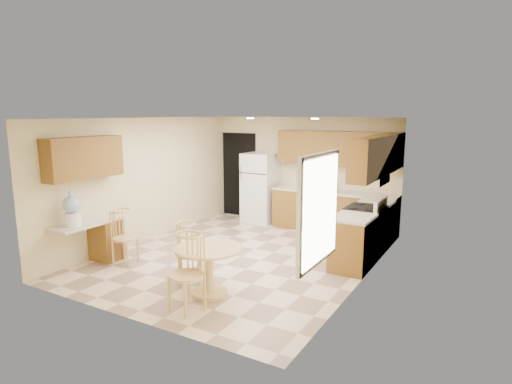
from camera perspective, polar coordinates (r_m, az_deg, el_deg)
The scene contains 30 objects.
floor at distance 7.92m, azimuth -2.05°, elevation -8.58°, with size 5.50×5.50×0.00m, color beige.
ceiling at distance 7.49m, azimuth -2.18°, elevation 9.80°, with size 4.50×5.50×0.02m, color white.
wall_back at distance 10.02m, azimuth 6.28°, elevation 2.75°, with size 4.50×0.02×2.50m, color beige.
wall_front at distance 5.53m, azimuth -17.46°, elevation -4.02°, with size 4.50×0.02×2.50m, color beige.
wall_left at distance 8.99m, azimuth -14.35°, elevation 1.60°, with size 0.02×5.50×2.50m, color beige.
wall_right at distance 6.71m, azimuth 14.40°, elevation -1.35°, with size 0.02×5.50×2.50m, color beige.
doorway at distance 10.85m, azimuth -2.26°, elevation 2.33°, with size 0.90×0.02×2.10m, color black.
base_cab_back at distance 9.57m, azimuth 10.26°, elevation -2.69°, with size 2.75×0.60×0.87m, color brown.
counter_back at distance 9.48m, azimuth 10.35°, elevation -0.01°, with size 2.75×0.63×0.04m, color beige.
base_cab_right_a at distance 8.72m, azimuth 15.59°, elevation -4.21°, with size 0.60×0.59×0.87m, color brown.
counter_right_a at distance 8.61m, azimuth 15.74°, elevation -1.28°, with size 0.63×0.59×0.04m, color beige.
base_cab_right_b at distance 7.36m, azimuth 12.71°, elevation -6.78°, with size 0.60×0.80×0.87m, color brown.
counter_right_b at distance 7.24m, azimuth 12.85°, elevation -3.34°, with size 0.63×0.80×0.04m, color beige.
upper_cab_back at distance 9.48m, azimuth 10.82°, elevation 5.84°, with size 2.75×0.33×0.70m, color brown.
upper_cab_right at distance 7.82m, azimuth 15.86°, elevation 4.67°, with size 0.33×2.42×0.70m, color brown.
upper_cab_left at distance 7.74m, azimuth -21.96°, elevation 4.25°, with size 0.33×1.40×0.70m, color brown.
sink at distance 9.48m, azimuth 10.21°, elevation 0.14°, with size 0.78×0.44×0.01m, color silver.
range_hood at distance 7.87m, azimuth 15.05°, elevation 1.58°, with size 0.50×0.76×0.14m, color silver.
desk_pedestal at distance 8.12m, azimuth -19.31°, elevation -6.04°, with size 0.48×0.42×0.72m, color brown.
desk_top at distance 7.79m, azimuth -21.60°, elevation -3.91°, with size 0.50×1.20×0.04m, color beige.
window at distance 4.94m, azimuth 8.43°, elevation -2.35°, with size 0.06×1.12×1.30m.
can_light_a at distance 8.78m, azimuth -0.75°, elevation 9.81°, with size 0.14×0.14×0.02m, color white.
can_light_b at distance 8.15m, azimuth 7.86°, elevation 9.66°, with size 0.14×0.14×0.02m, color white.
refrigerator at distance 10.19m, azimuth 0.54°, elevation 0.55°, with size 0.73×0.71×1.66m.
stove at distance 8.08m, azimuth 14.21°, elevation -5.05°, with size 0.65×0.76×1.09m.
dining_table at distance 6.23m, azimuth -6.33°, elevation -9.50°, with size 0.96×0.96×0.71m.
chair_table_a at distance 6.64m, azimuth -9.38°, elevation -7.40°, with size 0.41×0.52×0.93m.
chair_table_b at distance 5.66m, azimuth -9.92°, elevation -9.91°, with size 0.46×0.48×1.03m.
chair_desk at distance 7.69m, azimuth -17.63°, elevation -5.19°, with size 0.42×0.54×0.95m.
water_crock at distance 7.57m, azimuth -23.33°, elevation -2.25°, with size 0.28×0.28×0.58m.
Camera 1 is at (3.98, -6.34, 2.59)m, focal length 30.00 mm.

